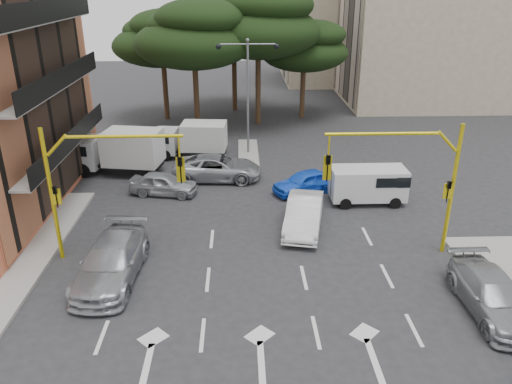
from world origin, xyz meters
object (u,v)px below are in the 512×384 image
street_lamp_center (248,77)px  van_white (368,185)px  box_truck_b (191,140)px  car_silver_cross_b (164,184)px  car_silver_parked (493,295)px  car_white_hatch (304,214)px  signal_mast_left (92,176)px  signal_mast_right (414,172)px  car_silver_cross_a (217,168)px  box_truck_a (118,152)px  car_silver_wagon (111,261)px  car_blue_compact (305,182)px

street_lamp_center → van_white: size_ratio=1.91×
box_truck_b → car_silver_cross_b: bearing=175.6°
car_silver_parked → car_white_hatch: bearing=131.0°
signal_mast_left → car_silver_parked: signal_mast_left is taller
signal_mast_left → signal_mast_right: bearing=0.0°
signal_mast_right → car_silver_cross_a: bearing=133.5°
car_silver_cross_b → van_white: 11.52m
box_truck_a → box_truck_b: box_truck_a is taller
signal_mast_right → box_truck_b: 17.46m
signal_mast_left → street_lamp_center: (6.80, 14.01, 1.54)m
car_white_hatch → car_silver_cross_a: bearing=135.5°
car_silver_cross_a → car_silver_parked: (10.69, -13.76, -0.04)m
signal_mast_right → car_white_hatch: signal_mast_right is taller
signal_mast_left → car_silver_parked: bearing=-16.2°
car_silver_cross_b → car_silver_parked: size_ratio=0.78×
signal_mast_left → car_silver_wagon: (0.86, -1.75, -3.08)m
signal_mast_left → box_truck_a: 10.94m
signal_mast_right → car_silver_wagon: size_ratio=1.08×
car_silver_wagon → box_truck_a: (-2.36, 12.30, 0.60)m
car_white_hatch → box_truck_a: 13.52m
car_silver_parked → box_truck_b: (-12.62, 18.01, 0.51)m
car_silver_cross_a → car_silver_parked: 17.42m
street_lamp_center → car_white_hatch: size_ratio=1.63×
car_silver_cross_b → car_silver_parked: bearing=-119.4°
box_truck_a → box_truck_b: bearing=-46.2°
car_silver_wagon → box_truck_a: box_truck_a is taller
car_white_hatch → car_blue_compact: (0.62, 4.55, -0.13)m
car_silver_wagon → car_silver_cross_a: (3.94, 11.02, -0.05)m
signal_mast_left → street_lamp_center: size_ratio=0.77×
car_white_hatch → car_silver_parked: 9.30m
car_silver_cross_a → box_truck_b: bearing=27.6°
signal_mast_right → car_blue_compact: (-3.66, 7.01, -3.23)m
car_blue_compact → car_silver_cross_a: size_ratio=0.71×
street_lamp_center → car_silver_wagon: bearing=-110.7°
signal_mast_left → box_truck_a: signal_mast_left is taller
box_truck_a → car_silver_cross_a: bearing=-91.9°
car_silver_parked → van_white: 10.27m
box_truck_a → van_white: bearing=-99.3°
car_silver_wagon → signal_mast_right: bearing=11.1°
car_silver_cross_b → van_white: size_ratio=0.95×
car_silver_cross_a → van_white: bearing=-110.9°
signal_mast_right → box_truck_b: (-10.74, 13.51, -2.66)m
car_blue_compact → box_truck_b: box_truck_b is taller
car_silver_cross_b → signal_mast_left: bearing=176.3°
car_blue_compact → car_silver_cross_b: 8.14m
box_truck_b → street_lamp_center: bearing=-77.8°
signal_mast_right → box_truck_b: signal_mast_right is taller
street_lamp_center → car_silver_parked: size_ratio=1.58×
signal_mast_left → car_silver_wagon: signal_mast_left is taller
signal_mast_right → car_white_hatch: 5.83m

